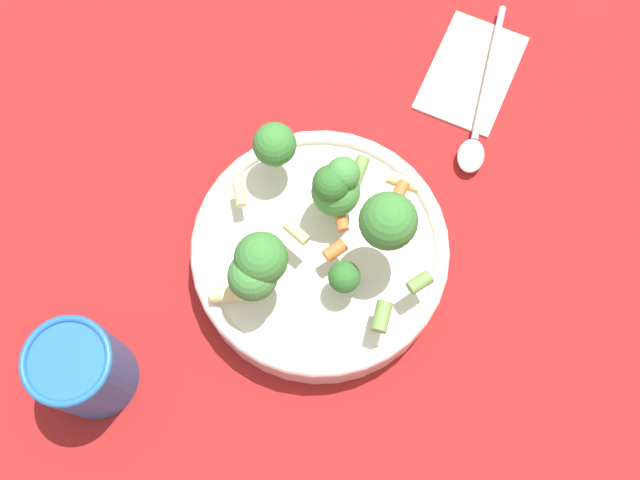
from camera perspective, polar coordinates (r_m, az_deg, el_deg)
ground_plane at (r=0.70m, az=-0.00°, el=-1.58°), size 3.00×3.00×0.00m
bowl at (r=0.67m, az=-0.00°, el=-0.96°), size 0.23×0.23×0.05m
pasta_salad at (r=0.61m, az=-0.44°, el=1.28°), size 0.17×0.19×0.09m
cup at (r=0.66m, az=-17.66°, el=-9.36°), size 0.07×0.07×0.09m
napkin at (r=0.79m, az=11.48°, el=12.45°), size 0.15×0.12×0.01m
spoon at (r=0.76m, az=12.03°, el=9.14°), size 0.19×0.05×0.01m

